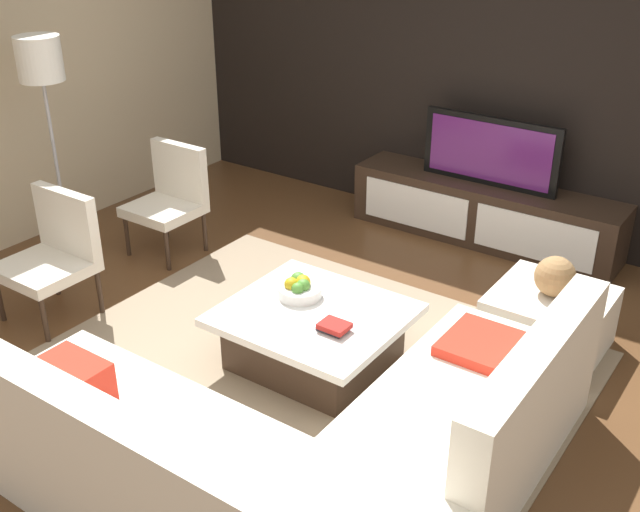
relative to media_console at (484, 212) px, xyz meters
name	(u,v)px	position (x,y,z in m)	size (l,w,h in m)	color
ground_plane	(318,376)	(0.00, -2.40, -0.25)	(14.00, 14.00, 0.00)	brown
feature_wall_back	(514,66)	(0.00, 0.30, 1.15)	(6.40, 0.12, 2.80)	black
area_rug	(305,370)	(-0.10, -2.40, -0.24)	(3.15, 2.64, 0.01)	gray
media_console	(484,212)	(0.00, 0.00, 0.00)	(2.25, 0.49, 0.50)	#332319
television	(490,151)	(0.00, 0.00, 0.53)	(1.14, 0.06, 0.56)	black
sectional_couch	(302,454)	(0.53, -3.28, 0.03)	(2.49, 2.37, 0.82)	silver
coffee_table	(314,336)	(-0.10, -2.30, -0.05)	(1.07, 0.97, 0.38)	#332319
accent_chair_near	(55,249)	(-1.92, -2.78, 0.24)	(0.57, 0.53, 0.87)	#332319
floor_lamp	(42,73)	(-2.60, -2.18, 1.22)	(0.33, 0.33, 1.74)	#A5A5AA
ottoman	(548,322)	(1.03, -1.30, -0.05)	(0.70, 0.70, 0.40)	silver
fruit_bowl	(299,288)	(-0.28, -2.20, 0.19)	(0.28, 0.28, 0.14)	silver
accent_chair_far	(171,193)	(-1.99, -1.60, 0.24)	(0.53, 0.50, 0.87)	#332319
decorative_ball	(555,276)	(1.03, -1.30, 0.28)	(0.26, 0.26, 0.26)	#997247
book_stack	(334,327)	(0.12, -2.41, 0.16)	(0.18, 0.14, 0.05)	#1E232D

